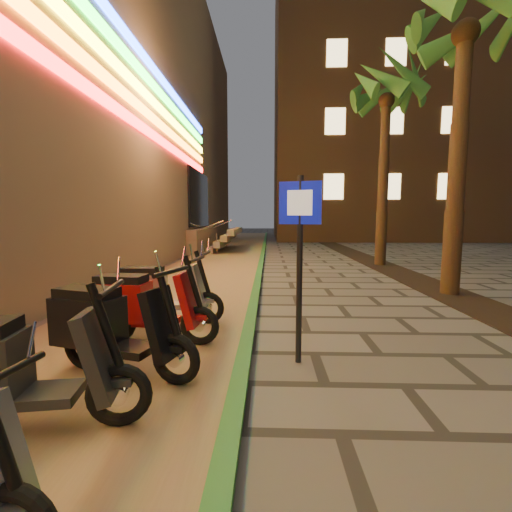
{
  "coord_description": "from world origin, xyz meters",
  "views": [
    {
      "loc": [
        -0.6,
        -0.96,
        1.74
      ],
      "look_at": [
        -0.78,
        3.99,
        1.2
      ],
      "focal_mm": 24.0,
      "sensor_mm": 36.0,
      "label": 1
    }
  ],
  "objects_px": {
    "pedestrian_sign": "(300,244)",
    "scooter_6": "(9,370)",
    "scooter_9": "(158,292)",
    "scooter_7": "(108,326)",
    "scooter_8": "(141,305)"
  },
  "relations": [
    {
      "from": "pedestrian_sign",
      "to": "scooter_6",
      "type": "xyz_separation_m",
      "value": [
        -2.43,
        -1.48,
        -0.91
      ]
    },
    {
      "from": "pedestrian_sign",
      "to": "scooter_6",
      "type": "bearing_deg",
      "value": -134.5
    },
    {
      "from": "pedestrian_sign",
      "to": "scooter_9",
      "type": "relative_size",
      "value": 1.29
    },
    {
      "from": "scooter_7",
      "to": "scooter_9",
      "type": "bearing_deg",
      "value": 107.16
    },
    {
      "from": "scooter_8",
      "to": "scooter_9",
      "type": "xyz_separation_m",
      "value": [
        -0.04,
        0.91,
        -0.01
      ]
    },
    {
      "from": "scooter_6",
      "to": "scooter_7",
      "type": "height_order",
      "value": "scooter_7"
    },
    {
      "from": "scooter_6",
      "to": "scooter_9",
      "type": "height_order",
      "value": "scooter_6"
    },
    {
      "from": "scooter_8",
      "to": "pedestrian_sign",
      "type": "bearing_deg",
      "value": -10.51
    },
    {
      "from": "scooter_6",
      "to": "scooter_7",
      "type": "relative_size",
      "value": 0.99
    },
    {
      "from": "pedestrian_sign",
      "to": "scooter_7",
      "type": "height_order",
      "value": "pedestrian_sign"
    },
    {
      "from": "scooter_8",
      "to": "scooter_9",
      "type": "distance_m",
      "value": 0.91
    },
    {
      "from": "pedestrian_sign",
      "to": "scooter_6",
      "type": "relative_size",
      "value": 1.27
    },
    {
      "from": "scooter_9",
      "to": "scooter_8",
      "type": "bearing_deg",
      "value": -86.03
    },
    {
      "from": "scooter_6",
      "to": "scooter_8",
      "type": "bearing_deg",
      "value": 72.8
    },
    {
      "from": "scooter_7",
      "to": "scooter_8",
      "type": "bearing_deg",
      "value": 105.93
    }
  ]
}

